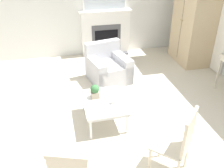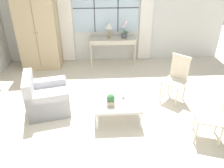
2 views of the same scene
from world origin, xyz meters
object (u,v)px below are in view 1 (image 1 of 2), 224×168
(armoire, at_px, (195,18))
(coffee_table, at_px, (104,103))
(potted_plant_small, at_px, (95,91))
(pillar_candle, at_px, (113,101))
(fireplace, at_px, (106,29))
(side_chair_wooden, at_px, (179,141))
(armchair_upholstered, at_px, (108,69))

(armoire, xyz_separation_m, coffee_table, (2.01, -2.69, -0.77))
(potted_plant_small, bearing_deg, coffee_table, 40.57)
(armoire, bearing_deg, coffee_table, -53.30)
(armoire, bearing_deg, potted_plant_small, -56.53)
(potted_plant_small, bearing_deg, armoire, 123.47)
(potted_plant_small, bearing_deg, pillar_candle, 43.80)
(fireplace, height_order, side_chair_wooden, fireplace)
(armchair_upholstered, distance_m, potted_plant_small, 1.43)
(fireplace, height_order, armchair_upholstered, fireplace)
(coffee_table, relative_size, potted_plant_small, 3.73)
(fireplace, height_order, coffee_table, fireplace)
(side_chair_wooden, xyz_separation_m, pillar_candle, (-1.24, -0.56, -0.11))
(potted_plant_small, bearing_deg, fireplace, 164.45)
(armoire, xyz_separation_m, potted_plant_small, (1.86, -2.82, -0.60))
(fireplace, xyz_separation_m, side_chair_wooden, (4.35, 0.02, -0.12))
(pillar_candle, bearing_deg, side_chair_wooden, 24.53)
(fireplace, bearing_deg, potted_plant_small, -15.55)
(side_chair_wooden, bearing_deg, armoire, 149.13)
(coffee_table, height_order, potted_plant_small, potted_plant_small)
(side_chair_wooden, distance_m, potted_plant_small, 1.70)
(armchair_upholstered, relative_size, potted_plant_small, 4.03)
(fireplace, distance_m, side_chair_wooden, 4.35)
(pillar_candle, bearing_deg, armoire, 129.53)
(potted_plant_small, bearing_deg, armchair_upholstered, 158.37)
(armchair_upholstered, distance_m, pillar_candle, 1.60)
(side_chair_wooden, distance_m, coffee_table, 1.53)
(armchair_upholstered, bearing_deg, pillar_candle, -9.79)
(armoire, relative_size, potted_plant_small, 9.34)
(armoire, relative_size, pillar_candle, 18.74)
(fireplace, height_order, potted_plant_small, fireplace)
(fireplace, distance_m, coffee_table, 3.09)
(armoire, relative_size, armchair_upholstered, 2.32)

